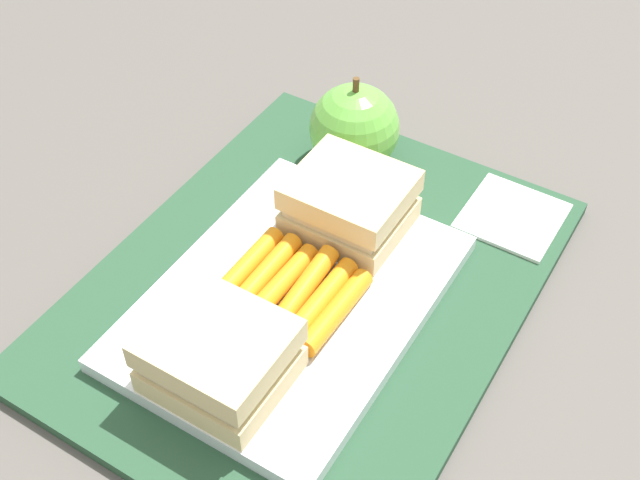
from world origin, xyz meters
name	(u,v)px	position (x,y,z in m)	size (l,w,h in m)	color
ground_plane	(311,292)	(0.00, 0.00, 0.00)	(2.40, 2.40, 0.00)	#56514C
lunchbag_mat	(311,287)	(0.00, 0.00, 0.01)	(0.36, 0.28, 0.01)	#284C33
food_tray	(291,300)	(-0.03, 0.00, 0.02)	(0.23, 0.17, 0.01)	white
sandwich_half_left	(219,356)	(-0.10, 0.00, 0.04)	(0.07, 0.08, 0.04)	#DBC189
sandwich_half_right	(350,203)	(0.05, 0.00, 0.04)	(0.07, 0.08, 0.04)	#DBC189
carrot_sticks_bundle	(291,288)	(-0.02, 0.00, 0.03)	(0.08, 0.09, 0.02)	orange
apple	(354,128)	(0.13, 0.04, 0.05)	(0.07, 0.07, 0.08)	#66B742
paper_napkin	(512,216)	(0.14, -0.10, 0.01)	(0.07, 0.07, 0.00)	white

